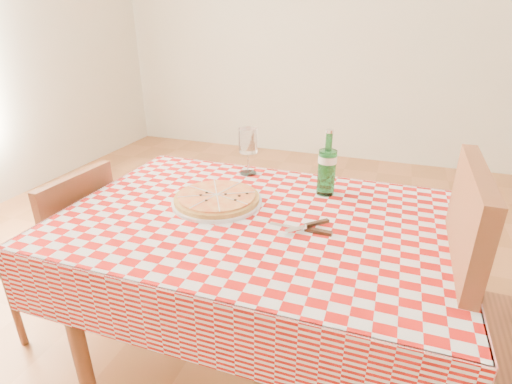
{
  "coord_description": "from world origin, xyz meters",
  "views": [
    {
      "loc": [
        0.4,
        -1.14,
        1.38
      ],
      "look_at": [
        -0.02,
        0.06,
        0.82
      ],
      "focal_mm": 28.0,
      "sensor_mm": 36.0,
      "label": 1
    }
  ],
  "objects_px": {
    "chair_far": "(72,249)",
    "wine_glass": "(248,151)",
    "dining_table": "(256,241)",
    "pizza_plate": "(217,198)",
    "water_bottle": "(327,163)",
    "chair_near": "(490,316)"
  },
  "relations": [
    {
      "from": "dining_table",
      "to": "chair_far",
      "type": "bearing_deg",
      "value": -178.22
    },
    {
      "from": "dining_table",
      "to": "pizza_plate",
      "type": "distance_m",
      "value": 0.21
    },
    {
      "from": "pizza_plate",
      "to": "dining_table",
      "type": "bearing_deg",
      "value": -16.33
    },
    {
      "from": "dining_table",
      "to": "pizza_plate",
      "type": "xyz_separation_m",
      "value": [
        -0.17,
        0.05,
        0.12
      ]
    },
    {
      "from": "chair_far",
      "to": "water_bottle",
      "type": "relative_size",
      "value": 3.3
    },
    {
      "from": "dining_table",
      "to": "chair_far",
      "type": "xyz_separation_m",
      "value": [
        -0.82,
        -0.03,
        -0.19
      ]
    },
    {
      "from": "chair_near",
      "to": "pizza_plate",
      "type": "height_order",
      "value": "chair_near"
    },
    {
      "from": "chair_far",
      "to": "pizza_plate",
      "type": "relative_size",
      "value": 2.52
    },
    {
      "from": "chair_far",
      "to": "wine_glass",
      "type": "bearing_deg",
      "value": -146.43
    },
    {
      "from": "chair_far",
      "to": "water_bottle",
      "type": "bearing_deg",
      "value": -161.03
    },
    {
      "from": "pizza_plate",
      "to": "wine_glass",
      "type": "bearing_deg",
      "value": 89.41
    },
    {
      "from": "chair_far",
      "to": "pizza_plate",
      "type": "height_order",
      "value": "chair_far"
    },
    {
      "from": "chair_near",
      "to": "wine_glass",
      "type": "height_order",
      "value": "chair_near"
    },
    {
      "from": "chair_far",
      "to": "water_bottle",
      "type": "distance_m",
      "value": 1.13
    },
    {
      "from": "chair_near",
      "to": "pizza_plate",
      "type": "distance_m",
      "value": 0.93
    },
    {
      "from": "pizza_plate",
      "to": "chair_near",
      "type": "bearing_deg",
      "value": -6.71
    },
    {
      "from": "dining_table",
      "to": "chair_far",
      "type": "height_order",
      "value": "chair_far"
    },
    {
      "from": "dining_table",
      "to": "chair_near",
      "type": "xyz_separation_m",
      "value": [
        0.74,
        -0.06,
        -0.07
      ]
    },
    {
      "from": "dining_table",
      "to": "pizza_plate",
      "type": "relative_size",
      "value": 3.69
    },
    {
      "from": "pizza_plate",
      "to": "wine_glass",
      "type": "height_order",
      "value": "wine_glass"
    },
    {
      "from": "chair_near",
      "to": "chair_far",
      "type": "height_order",
      "value": "chair_near"
    },
    {
      "from": "water_bottle",
      "to": "wine_glass",
      "type": "distance_m",
      "value": 0.37
    }
  ]
}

